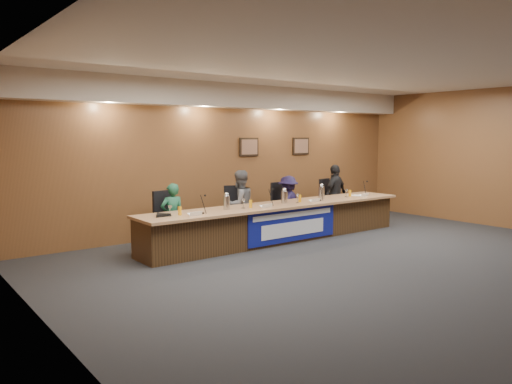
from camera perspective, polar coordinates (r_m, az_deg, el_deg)
floor at (r=8.50m, az=13.29°, el=-8.05°), size 10.00×10.00×0.00m
ceiling at (r=8.31m, az=13.88°, el=13.85°), size 10.00×8.00×0.04m
wall_back at (r=11.20m, az=-2.55°, el=3.86°), size 10.00×0.04×3.20m
wall_left at (r=5.39m, az=-22.16°, el=0.62°), size 0.04×8.00×3.20m
soffit at (r=11.02m, az=-1.83°, el=10.85°), size 10.00×0.50×0.50m
dais_body at (r=10.08m, az=2.71°, el=-3.58°), size 6.00×0.80×0.70m
dais_top at (r=9.98m, az=2.91°, el=-1.50°), size 6.10×0.95×0.05m
banner at (r=9.76m, az=4.29°, el=-3.74°), size 2.20×0.02×0.65m
banner_text_upper at (r=9.72m, az=4.35°, el=-2.59°), size 2.00×0.01×0.10m
banner_text_lower at (r=9.77m, az=4.33°, el=-4.21°), size 1.60×0.01×0.28m
wall_photo_left at (r=11.41m, az=-0.81°, el=5.17°), size 0.52×0.04×0.42m
wall_photo_right at (r=12.43m, az=5.14°, el=5.25°), size 0.52×0.04×0.42m
panelist_a at (r=9.37m, az=-9.55°, el=-2.77°), size 0.48×0.34×1.23m
panelist_b at (r=10.16m, az=-1.89°, el=-1.47°), size 0.70×0.56×1.41m
panelist_c at (r=10.98m, az=3.69°, el=-1.35°), size 0.92×0.75×1.23m
panelist_d at (r=11.99m, az=9.05°, el=-0.29°), size 0.90×0.53×1.43m
office_chair_a at (r=9.48m, az=-9.81°, el=-3.51°), size 0.55×0.55×0.08m
office_chair_b at (r=10.27m, az=-2.21°, el=-2.65°), size 0.61×0.61×0.08m
office_chair_c at (r=11.07m, az=3.34°, el=-2.00°), size 0.54×0.54×0.08m
office_chair_d at (r=12.09m, az=8.69°, el=-1.35°), size 0.59×0.59×0.08m
nameplate_a at (r=8.53m, az=-6.88°, el=-2.42°), size 0.24×0.08×0.10m
microphone_a at (r=8.76m, az=-6.16°, el=-2.41°), size 0.07×0.07×0.02m
juice_glass_a at (r=8.62m, az=-8.70°, el=-2.15°), size 0.06×0.06×0.15m
water_glass_a at (r=8.55m, az=-9.80°, el=-2.15°), size 0.08×0.08×0.18m
nameplate_b at (r=9.42m, az=1.28°, el=-1.54°), size 0.24×0.08×0.10m
microphone_b at (r=9.69m, az=1.57°, el=-1.52°), size 0.07×0.07×0.02m
juice_glass_b at (r=9.41m, az=-0.62°, el=-1.36°), size 0.06×0.06×0.15m
water_glass_b at (r=9.33m, az=-1.45°, el=-1.34°), size 0.08×0.08×0.18m
nameplate_c at (r=10.30m, az=6.82°, el=-0.90°), size 0.24×0.08×0.10m
microphone_c at (r=10.54m, az=7.32°, el=-0.93°), size 0.07×0.07×0.02m
juice_glass_c at (r=10.26m, az=5.03°, el=-0.74°), size 0.06×0.06×0.15m
water_glass_c at (r=10.13m, az=4.77°, el=-0.74°), size 0.08×0.08×0.18m
nameplate_d at (r=11.37m, az=12.31°, el=-0.31°), size 0.24×0.08×0.10m
microphone_d at (r=11.61m, az=12.16°, el=-0.35°), size 0.07×0.07×0.02m
juice_glass_d at (r=11.35m, az=10.69°, el=-0.14°), size 0.06×0.06×0.15m
water_glass_d at (r=11.23m, az=10.27°, el=-0.12°), size 0.08×0.08×0.18m
carafe_left at (r=9.19m, az=-3.39°, el=-1.23°), size 0.12×0.12×0.26m
carafe_mid at (r=10.06m, az=3.25°, el=-0.59°), size 0.13×0.13×0.24m
carafe_right at (r=10.84m, az=7.49°, el=-0.09°), size 0.13×0.13×0.26m
speakerphone at (r=8.56m, az=-10.76°, el=-2.60°), size 0.32×0.32×0.05m
paper_stack at (r=11.55m, az=11.54°, el=-0.40°), size 0.26×0.33×0.01m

